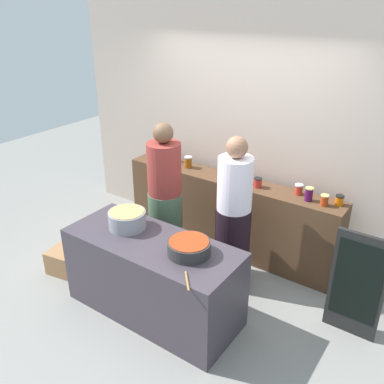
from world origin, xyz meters
name	(u,v)px	position (x,y,z in m)	size (l,w,h in m)	color
ground	(173,294)	(0.00, 0.00, 0.00)	(12.00, 12.00, 0.00)	gray
storefront_wall	(246,124)	(0.00, 1.45, 1.50)	(4.80, 0.12, 3.00)	#B7A597
display_shelf	(228,214)	(0.00, 1.10, 0.46)	(2.70, 0.36, 0.93)	#503522
prep_table	(153,277)	(0.00, -0.30, 0.40)	(1.70, 0.70, 0.80)	#3B343C
preserve_jar_0	(150,152)	(-1.24, 1.16, 0.99)	(0.08, 0.08, 0.12)	#1F4236
preserve_jar_1	(157,155)	(-1.09, 1.11, 0.99)	(0.09, 0.09, 0.11)	brown
preserve_jar_2	(171,156)	(-0.90, 1.17, 1.00)	(0.09, 0.09, 0.14)	brown
preserve_jar_3	(188,162)	(-0.60, 1.12, 1.00)	(0.09, 0.09, 0.14)	#88480F
preserve_jar_4	(227,175)	(0.00, 1.05, 0.99)	(0.09, 0.09, 0.13)	#B3281F
preserve_jar_5	(243,178)	(0.19, 1.09, 0.99)	(0.09, 0.09, 0.12)	#A93C24
preserve_jar_6	(258,183)	(0.37, 1.08, 0.98)	(0.09, 0.09, 0.11)	#B22B25
preserve_jar_7	(299,189)	(0.81, 1.16, 0.99)	(0.09, 0.09, 0.11)	#B93322
preserve_jar_8	(309,194)	(0.95, 1.08, 1.00)	(0.08, 0.08, 0.15)	#450F43
preserve_jar_9	(324,200)	(1.12, 1.06, 0.99)	(0.08, 0.08, 0.11)	#AD3915
preserve_jar_10	(339,200)	(1.24, 1.16, 0.98)	(0.09, 0.09, 0.11)	#CF5F09
cooking_pot_left	(127,219)	(-0.35, -0.24, 0.89)	(0.36, 0.36, 0.18)	gray
cooking_pot_center	(189,247)	(0.40, -0.27, 0.87)	(0.38, 0.38, 0.13)	#2D2D2D
wooden_spoon	(187,281)	(0.62, -0.60, 0.81)	(0.02, 0.02, 0.24)	#9E703D
cook_with_tongs	(165,206)	(-0.38, 0.39, 0.77)	(0.38, 0.38, 1.70)	#456046
cook_in_cap	(233,221)	(0.38, 0.54, 0.75)	(0.37, 0.37, 1.65)	black
bread_crate	(68,261)	(-1.21, -0.36, 0.13)	(0.40, 0.31, 0.27)	#9C7048
chalkboard_sign	(357,285)	(1.66, 0.51, 0.53)	(0.47, 0.05, 1.04)	black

